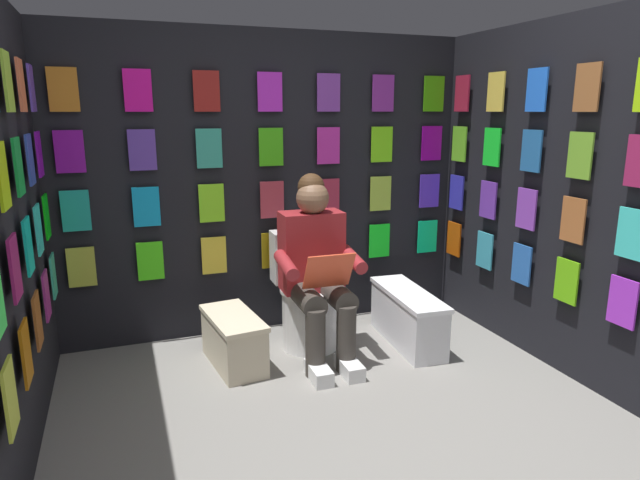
{
  "coord_description": "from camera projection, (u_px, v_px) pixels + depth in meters",
  "views": [
    {
      "loc": [
        1.02,
        1.84,
        1.58
      ],
      "look_at": [
        -0.05,
        -1.06,
        0.85
      ],
      "focal_mm": 30.87,
      "sensor_mm": 36.0,
      "label": 1
    }
  ],
  "objects": [
    {
      "name": "display_wall_left",
      "position": [
        538.0,
        193.0,
        3.53
      ],
      "size": [
        0.14,
        1.93,
        2.12
      ],
      "color": "black",
      "rests_on": "ground"
    },
    {
      "name": "comic_longbox_near",
      "position": [
        234.0,
        340.0,
        3.47
      ],
      "size": [
        0.34,
        0.62,
        0.33
      ],
      "rotation": [
        0.0,
        0.0,
        0.12
      ],
      "color": "beige",
      "rests_on": "ground"
    },
    {
      "name": "comic_longbox_far",
      "position": [
        408.0,
        317.0,
        3.8
      ],
      "size": [
        0.31,
        0.81,
        0.37
      ],
      "rotation": [
        0.0,
        0.0,
        -0.07
      ],
      "color": "silver",
      "rests_on": "ground"
    },
    {
      "name": "display_wall_right",
      "position": [
        5.0,
        226.0,
        2.51
      ],
      "size": [
        0.14,
        1.93,
        2.12
      ],
      "color": "black",
      "rests_on": "ground"
    },
    {
      "name": "display_wall_back",
      "position": [
        269.0,
        184.0,
        3.95
      ],
      "size": [
        3.03,
        0.14,
        2.12
      ],
      "color": "black",
      "rests_on": "ground"
    },
    {
      "name": "person_reading",
      "position": [
        317.0,
        268.0,
        3.5
      ],
      "size": [
        0.53,
        0.69,
        1.19
      ],
      "rotation": [
        0.0,
        0.0,
        -0.02
      ],
      "color": "maroon",
      "rests_on": "ground"
    },
    {
      "name": "toilet",
      "position": [
        307.0,
        298.0,
        3.77
      ],
      "size": [
        0.41,
        0.56,
        0.77
      ],
      "rotation": [
        0.0,
        0.0,
        -0.02
      ],
      "color": "white",
      "rests_on": "ground"
    }
  ]
}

